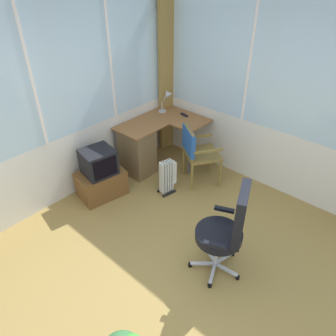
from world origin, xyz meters
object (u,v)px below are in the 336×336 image
wooden_armchair (195,148)px  desk (140,148)px  space_heater (168,176)px  tv_remote (184,115)px  office_chair (228,227)px  desk_lamp (168,98)px  tv_on_stand (100,176)px

wooden_armchair → desk: bearing=111.0°
wooden_armchair → space_heater: (-0.45, 0.12, -0.32)m
tv_remote → office_chair: office_chair is taller
wooden_armchair → office_chair: (-1.09, -1.27, 0.04)m
desk_lamp → office_chair: (-1.51, -2.17, -0.37)m
tv_remote → tv_on_stand: tv_remote is taller
desk_lamp → tv_on_stand: desk_lamp is taller
wooden_armchair → office_chair: size_ratio=0.81×
office_chair → tv_on_stand: bearing=91.3°
office_chair → desk: bearing=69.7°
desk → office_chair: bearing=-110.3°
desk → office_chair: size_ratio=1.12×
tv_on_stand → wooden_armchair: bearing=-34.9°
desk → tv_remote: tv_remote is taller
tv_remote → desk_lamp: bearing=109.7°
space_heater → desk_lamp: bearing=42.0°
desk → space_heater: 0.73m
desk_lamp → office_chair: desk_lamp is taller
desk → desk_lamp: desk_lamp is taller
desk_lamp → wooden_armchair: size_ratio=0.39×
desk → space_heater: (-0.14, -0.71, -0.15)m
office_chair → space_heater: (0.64, 1.39, -0.36)m
desk_lamp → space_heater: size_ratio=0.66×
tv_on_stand → space_heater: (0.69, -0.67, -0.05)m
office_chair → space_heater: office_chair is taller
desk → tv_on_stand: size_ratio=1.69×
desk_lamp → space_heater: bearing=-138.0°
desk_lamp → tv_remote: desk_lamp is taller
office_chair → wooden_armchair: bearing=49.3°
wooden_armchair → tv_on_stand: 1.41m
desk_lamp → desk: bearing=-174.1°
desk → office_chair: 2.25m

